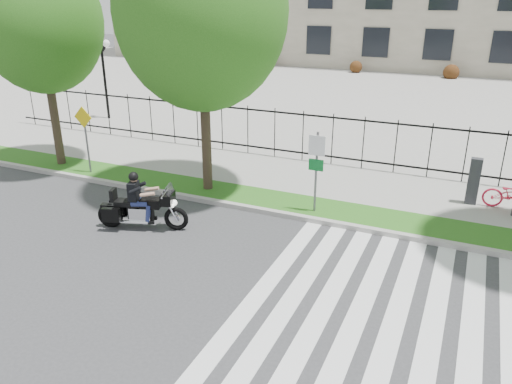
% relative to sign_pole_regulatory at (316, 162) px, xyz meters
% --- Properties ---
extents(ground, '(120.00, 120.00, 0.00)m').
position_rel_sign_pole_regulatory_xyz_m(ground, '(-2.00, -4.58, -1.74)').
color(ground, '#363638').
rests_on(ground, ground).
extents(curb, '(60.00, 0.20, 0.15)m').
position_rel_sign_pole_regulatory_xyz_m(curb, '(-2.00, -0.48, -1.66)').
color(curb, '#9F9B95').
rests_on(curb, ground).
extents(grass_verge, '(60.00, 1.50, 0.15)m').
position_rel_sign_pole_regulatory_xyz_m(grass_verge, '(-2.00, 0.37, -1.66)').
color(grass_verge, '#1E5715').
rests_on(grass_verge, ground).
extents(sidewalk, '(60.00, 3.50, 0.15)m').
position_rel_sign_pole_regulatory_xyz_m(sidewalk, '(-2.00, 2.87, -1.66)').
color(sidewalk, gray).
rests_on(sidewalk, ground).
extents(plaza, '(80.00, 34.00, 0.10)m').
position_rel_sign_pole_regulatory_xyz_m(plaza, '(-2.00, 20.42, -1.69)').
color(plaza, gray).
rests_on(plaza, ground).
extents(crosswalk_stripes, '(5.70, 8.00, 0.01)m').
position_rel_sign_pole_regulatory_xyz_m(crosswalk_stripes, '(2.83, -4.58, -1.73)').
color(crosswalk_stripes, silver).
rests_on(crosswalk_stripes, ground).
extents(iron_fence, '(30.00, 0.06, 2.00)m').
position_rel_sign_pole_regulatory_xyz_m(iron_fence, '(-2.00, 4.62, -0.59)').
color(iron_fence, black).
rests_on(iron_fence, sidewalk).
extents(lamp_post_left, '(1.06, 0.70, 4.25)m').
position_rel_sign_pole_regulatory_xyz_m(lamp_post_left, '(-14.00, 7.42, 1.47)').
color(lamp_post_left, black).
rests_on(lamp_post_left, ground).
extents(street_tree_0, '(4.41, 4.41, 7.83)m').
position_rel_sign_pole_regulatory_xyz_m(street_tree_0, '(-10.54, 0.37, 3.69)').
color(street_tree_0, '#31241B').
rests_on(street_tree_0, grass_verge).
extents(street_tree_1, '(5.33, 5.33, 8.83)m').
position_rel_sign_pole_regulatory_xyz_m(street_tree_1, '(-3.94, 0.37, 4.17)').
color(street_tree_1, '#31241B').
rests_on(street_tree_1, grass_verge).
extents(sign_pole_regulatory, '(0.50, 0.09, 2.50)m').
position_rel_sign_pole_regulatory_xyz_m(sign_pole_regulatory, '(0.00, 0.00, 0.00)').
color(sign_pole_regulatory, '#59595B').
rests_on(sign_pole_regulatory, grass_verge).
extents(sign_pole_warning, '(0.78, 0.09, 2.49)m').
position_rel_sign_pole_regulatory_xyz_m(sign_pole_warning, '(-8.77, 0.00, 0.00)').
color(sign_pole_warning, '#59595B').
rests_on(sign_pole_warning, grass_verge).
extents(motorcycle_rider, '(2.62, 1.26, 2.09)m').
position_rel_sign_pole_regulatory_xyz_m(motorcycle_rider, '(-4.29, -2.89, -1.05)').
color(motorcycle_rider, black).
rests_on(motorcycle_rider, ground).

